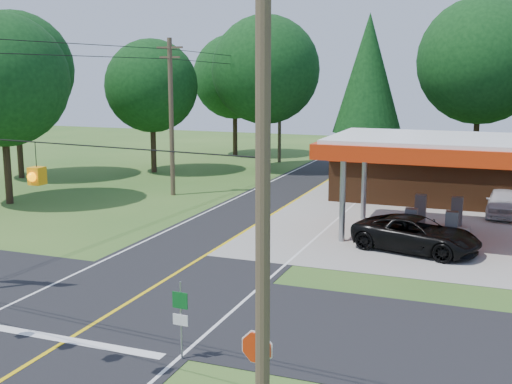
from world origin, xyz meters
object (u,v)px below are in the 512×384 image
(gas_canopy, at_px, (438,150))
(sedan_car, at_px, (503,202))
(suv_car, at_px, (416,235))
(octagonal_stop_sign, at_px, (257,356))

(gas_canopy, distance_m, sedan_car, 7.71)
(gas_canopy, bearing_deg, sedan_car, 63.12)
(sedan_car, bearing_deg, suv_car, -111.63)
(gas_canopy, relative_size, sedan_car, 2.34)
(octagonal_stop_sign, bearing_deg, gas_canopy, 84.00)
(suv_car, relative_size, sedan_car, 1.24)
(gas_canopy, relative_size, octagonal_stop_sign, 4.54)
(suv_car, bearing_deg, sedan_car, -8.06)
(gas_canopy, distance_m, suv_car, 4.63)
(gas_canopy, xyz_separation_m, suv_car, (-0.50, -3.00, -3.49))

